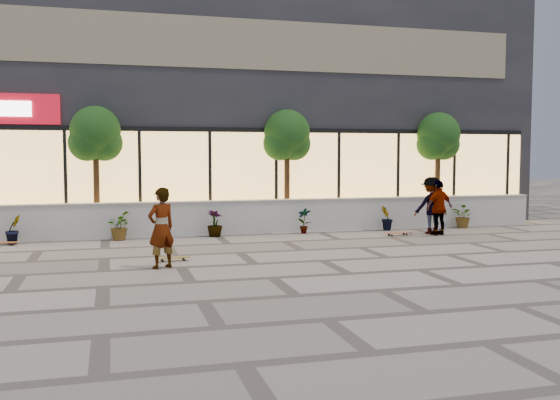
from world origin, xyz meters
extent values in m
plane|color=#A0948A|center=(0.00, 0.00, 0.00)|extent=(80.00, 80.00, 0.00)
cube|color=silver|center=(0.00, 7.00, 0.50)|extent=(22.00, 0.35, 1.00)
cube|color=#B2AFA8|center=(0.00, 7.00, 1.02)|extent=(22.00, 0.42, 0.04)
cube|color=black|center=(0.00, 12.50, 4.25)|extent=(24.00, 9.00, 8.50)
cube|color=#FFC466|center=(0.00, 7.98, 1.70)|extent=(23.04, 0.05, 3.00)
cube|color=black|center=(0.00, 7.95, 3.25)|extent=(23.04, 0.08, 0.15)
cube|color=brown|center=(0.00, 7.98, 6.00)|extent=(21.60, 0.05, 1.60)
imported|color=#183D13|center=(-5.70, 6.45, 0.41)|extent=(0.57, 0.57, 0.81)
imported|color=#183D13|center=(-2.90, 6.45, 0.41)|extent=(0.68, 0.77, 0.81)
imported|color=#183D13|center=(-0.10, 6.45, 0.41)|extent=(0.64, 0.64, 0.81)
imported|color=#183D13|center=(2.70, 6.45, 0.41)|extent=(0.46, 0.35, 0.81)
imported|color=#183D13|center=(5.50, 6.45, 0.41)|extent=(0.55, 0.57, 0.81)
imported|color=#183D13|center=(8.30, 6.45, 0.41)|extent=(0.77, 0.84, 0.81)
cylinder|color=#452C18|center=(-3.50, 7.70, 1.62)|extent=(0.18, 0.18, 3.24)
sphere|color=#183D13|center=(-3.50, 7.70, 3.17)|extent=(1.50, 1.50, 1.50)
sphere|color=#183D13|center=(-3.75, 7.65, 2.81)|extent=(1.10, 1.10, 1.10)
sphere|color=#183D13|center=(-3.25, 7.75, 2.81)|extent=(1.10, 1.10, 1.10)
cylinder|color=#452C18|center=(2.50, 7.70, 1.62)|extent=(0.18, 0.18, 3.24)
sphere|color=#183D13|center=(2.50, 7.70, 3.17)|extent=(1.50, 1.50, 1.50)
sphere|color=#183D13|center=(2.25, 7.65, 2.81)|extent=(1.10, 1.10, 1.10)
sphere|color=#183D13|center=(2.75, 7.75, 2.81)|extent=(1.10, 1.10, 1.10)
cylinder|color=#452C18|center=(8.00, 7.70, 1.62)|extent=(0.18, 0.18, 3.24)
sphere|color=#183D13|center=(8.00, 7.70, 3.17)|extent=(1.50, 1.50, 1.50)
sphere|color=#183D13|center=(7.75, 7.65, 2.81)|extent=(1.10, 1.10, 1.10)
sphere|color=#183D13|center=(8.25, 7.75, 2.81)|extent=(1.10, 1.10, 1.10)
imported|color=silver|center=(-2.05, 1.66, 0.88)|extent=(0.76, 0.67, 1.76)
imported|color=silver|center=(6.56, 5.02, 0.84)|extent=(1.05, 0.62, 1.68)
imported|color=maroon|center=(6.50, 5.39, 0.88)|extent=(1.17, 0.71, 1.76)
cube|color=olive|center=(-1.73, 2.47, 0.09)|extent=(0.80, 0.25, 0.02)
cylinder|color=black|center=(-1.49, 2.56, 0.03)|extent=(0.06, 0.03, 0.06)
cylinder|color=black|center=(-1.49, 2.41, 0.03)|extent=(0.06, 0.03, 0.06)
cylinder|color=black|center=(-1.98, 2.53, 0.03)|extent=(0.06, 0.03, 0.06)
cylinder|color=black|center=(-1.97, 2.39, 0.03)|extent=(0.06, 0.03, 0.06)
cube|color=orange|center=(-5.93, 6.20, 0.08)|extent=(0.79, 0.37, 0.02)
cylinder|color=black|center=(-5.69, 6.21, 0.03)|extent=(0.06, 0.04, 0.05)
cylinder|color=black|center=(-5.72, 6.08, 0.03)|extent=(0.06, 0.04, 0.05)
cube|color=#9D5633|center=(5.30, 5.23, 0.09)|extent=(0.89, 0.34, 0.02)
cylinder|color=black|center=(5.55, 5.34, 0.03)|extent=(0.07, 0.04, 0.06)
cylinder|color=black|center=(5.57, 5.19, 0.03)|extent=(0.07, 0.04, 0.06)
cylinder|color=black|center=(5.02, 5.27, 0.03)|extent=(0.07, 0.04, 0.06)
cylinder|color=black|center=(5.04, 5.11, 0.03)|extent=(0.07, 0.04, 0.06)
cube|color=#604F91|center=(7.02, 5.98, 0.08)|extent=(0.75, 0.34, 0.02)
cylinder|color=black|center=(7.22, 6.10, 0.03)|extent=(0.06, 0.04, 0.05)
cylinder|color=black|center=(7.25, 5.97, 0.03)|extent=(0.06, 0.04, 0.05)
cylinder|color=black|center=(6.78, 6.00, 0.03)|extent=(0.06, 0.04, 0.05)
cylinder|color=black|center=(6.81, 5.87, 0.03)|extent=(0.06, 0.04, 0.05)
camera|label=1|loc=(-3.10, -11.93, 2.49)|focal=40.00mm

